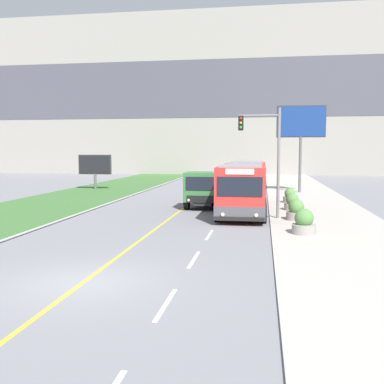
# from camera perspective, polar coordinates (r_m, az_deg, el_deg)

# --- Properties ---
(ground_plane) EXTENTS (300.00, 300.00, 0.00)m
(ground_plane) POSITION_cam_1_polar(r_m,az_deg,el_deg) (13.57, -13.67, -11.12)
(ground_plane) COLOR slate
(lane_marking_centre) EXTENTS (2.88, 140.00, 0.01)m
(lane_marking_centre) POSITION_cam_1_polar(r_m,az_deg,el_deg) (15.58, -8.97, -8.85)
(lane_marking_centre) COLOR gold
(lane_marking_centre) RESTS_ON ground_plane
(apartment_block_background) EXTENTS (80.00, 8.04, 24.50)m
(apartment_block_background) POSITION_cam_1_polar(r_m,az_deg,el_deg) (72.24, 4.98, 12.11)
(apartment_block_background) COLOR gray
(apartment_block_background) RESTS_ON ground_plane
(city_bus) EXTENTS (2.71, 12.03, 3.00)m
(city_bus) POSITION_cam_1_polar(r_m,az_deg,el_deg) (28.26, 6.67, 0.72)
(city_bus) COLOR red
(city_bus) RESTS_ON ground_plane
(dump_truck) EXTENTS (2.54, 6.51, 2.38)m
(dump_truck) POSITION_cam_1_polar(r_m,az_deg,el_deg) (29.59, 1.85, 0.34)
(dump_truck) COLOR black
(dump_truck) RESTS_ON ground_plane
(car_distant) EXTENTS (1.80, 4.30, 1.45)m
(car_distant) POSITION_cam_1_polar(r_m,az_deg,el_deg) (48.70, 7.51, 1.69)
(car_distant) COLOR black
(car_distant) RESTS_ON ground_plane
(traffic_light_mast) EXTENTS (2.28, 0.32, 6.06)m
(traffic_light_mast) POSITION_cam_1_polar(r_m,az_deg,el_deg) (24.81, 9.49, 5.41)
(traffic_light_mast) COLOR slate
(traffic_light_mast) RESTS_ON ground_plane
(billboard_large) EXTENTS (4.18, 0.24, 7.60)m
(billboard_large) POSITION_cam_1_polar(r_m,az_deg,el_deg) (40.33, 13.67, 8.15)
(billboard_large) COLOR #59595B
(billboard_large) RESTS_ON ground_plane
(billboard_small) EXTENTS (3.22, 0.24, 3.32)m
(billboard_small) POSITION_cam_1_polar(r_m,az_deg,el_deg) (43.82, -12.23, 3.29)
(billboard_small) COLOR #59595B
(billboard_small) RESTS_ON ground_plane
(planter_round_near) EXTENTS (1.06, 1.06, 1.13)m
(planter_round_near) POSITION_cam_1_polar(r_m,az_deg,el_deg) (20.61, 14.03, -3.82)
(planter_round_near) COLOR gray
(planter_round_near) RESTS_ON sidewalk_right
(planter_round_second) EXTENTS (1.04, 1.04, 1.12)m
(planter_round_second) POSITION_cam_1_polar(r_m,az_deg,el_deg) (24.52, 13.08, -2.35)
(planter_round_second) COLOR gray
(planter_round_second) RESTS_ON sidewalk_right
(planter_round_third) EXTENTS (0.96, 0.96, 1.06)m
(planter_round_third) POSITION_cam_1_polar(r_m,az_deg,el_deg) (28.46, 12.59, -1.33)
(planter_round_third) COLOR gray
(planter_round_third) RESTS_ON sidewalk_right
(planter_round_far) EXTENTS (0.94, 0.94, 1.04)m
(planter_round_far) POSITION_cam_1_polar(r_m,az_deg,el_deg) (32.41, 12.32, -0.52)
(planter_round_far) COLOR gray
(planter_round_far) RESTS_ON sidewalk_right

